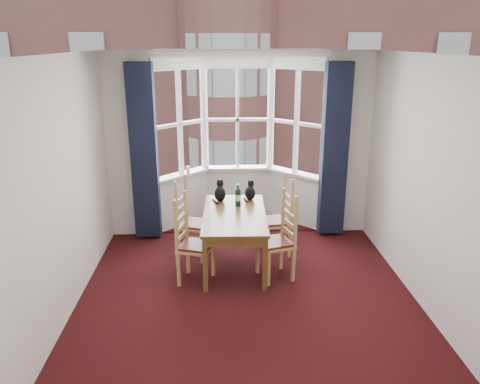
{
  "coord_description": "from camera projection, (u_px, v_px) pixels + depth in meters",
  "views": [
    {
      "loc": [
        -0.31,
        -4.73,
        2.93
      ],
      "look_at": [
        -0.05,
        1.05,
        1.05
      ],
      "focal_mm": 35.0,
      "sensor_mm": 36.0,
      "label": 1
    }
  ],
  "objects": [
    {
      "name": "curtain_right",
      "position": [
        334.0,
        151.0,
        7.02
      ],
      "size": [
        0.38,
        0.22,
        2.6
      ],
      "primitive_type": "cube",
      "color": "black",
      "rests_on": "floor"
    },
    {
      "name": "wall_left",
      "position": [
        58.0,
        194.0,
        4.89
      ],
      "size": [
        0.0,
        4.5,
        4.5
      ],
      "primitive_type": "plane",
      "rotation": [
        1.57,
        0.0,
        1.57
      ],
      "color": "silver",
      "rests_on": "floor"
    },
    {
      "name": "floor",
      "position": [
        248.0,
        306.0,
        5.41
      ],
      "size": [
        4.5,
        4.5,
        0.0
      ],
      "primitive_type": "plane",
      "color": "black",
      "rests_on": "ground"
    },
    {
      "name": "ceiling",
      "position": [
        250.0,
        54.0,
        4.54
      ],
      "size": [
        4.5,
        4.5,
        0.0
      ],
      "primitive_type": "plane",
      "rotation": [
        3.14,
        0.0,
        0.0
      ],
      "color": "white",
      "rests_on": "floor"
    },
    {
      "name": "wall_right",
      "position": [
        433.0,
        189.0,
        5.06
      ],
      "size": [
        0.0,
        4.5,
        4.5
      ],
      "primitive_type": "plane",
      "rotation": [
        1.57,
        0.0,
        -1.57
      ],
      "color": "silver",
      "rests_on": "floor"
    },
    {
      "name": "curtain_left",
      "position": [
        144.0,
        153.0,
        6.9
      ],
      "size": [
        0.38,
        0.22,
        2.6
      ],
      "primitive_type": "cube",
      "color": "black",
      "rests_on": "floor"
    },
    {
      "name": "dining_table",
      "position": [
        235.0,
        219.0,
        6.22
      ],
      "size": [
        0.86,
        1.56,
        0.75
      ],
      "color": "brown",
      "rests_on": "floor"
    },
    {
      "name": "cat_left",
      "position": [
        220.0,
        193.0,
        6.65
      ],
      "size": [
        0.17,
        0.24,
        0.32
      ],
      "color": "black",
      "rests_on": "dining_table"
    },
    {
      "name": "wine_bottle",
      "position": [
        238.0,
        196.0,
        6.45
      ],
      "size": [
        0.08,
        0.08,
        0.31
      ],
      "color": "black",
      "rests_on": "dining_table"
    },
    {
      "name": "chair_right_near",
      "position": [
        282.0,
        243.0,
        5.96
      ],
      "size": [
        0.51,
        0.52,
        0.92
      ],
      "color": "tan",
      "rests_on": "floor"
    },
    {
      "name": "chair_left_far",
      "position": [
        188.0,
        224.0,
        6.55
      ],
      "size": [
        0.51,
        0.52,
        0.92
      ],
      "color": "tan",
      "rests_on": "floor"
    },
    {
      "name": "wall_back_pier_right",
      "position": [
        347.0,
        145.0,
        7.18
      ],
      "size": [
        0.7,
        0.12,
        2.8
      ],
      "primitive_type": "cube",
      "color": "silver",
      "rests_on": "floor"
    },
    {
      "name": "cat_right",
      "position": [
        250.0,
        192.0,
        6.7
      ],
      "size": [
        0.19,
        0.24,
        0.29
      ],
      "color": "black",
      "rests_on": "dining_table"
    },
    {
      "name": "tenement_building",
      "position": [
        226.0,
        76.0,
        18.22
      ],
      "size": [
        18.4,
        7.8,
        15.2
      ],
      "color": "#9F5D52",
      "rests_on": "street"
    },
    {
      "name": "street",
      "position": [
        223.0,
        156.0,
        37.9
      ],
      "size": [
        80.0,
        80.0,
        0.0
      ],
      "primitive_type": "plane",
      "color": "#333335",
      "rests_on": "ground"
    },
    {
      "name": "wall_back_pier_left",
      "position": [
        130.0,
        147.0,
        7.04
      ],
      "size": [
        0.7,
        0.12,
        2.8
      ],
      "primitive_type": "cube",
      "color": "silver",
      "rests_on": "floor"
    },
    {
      "name": "bay_window",
      "position": [
        238.0,
        139.0,
        7.59
      ],
      "size": [
        2.76,
        0.94,
        2.8
      ],
      "color": "white",
      "rests_on": "floor"
    },
    {
      "name": "candle_tall",
      "position": [
        188.0,
        170.0,
        7.56
      ],
      "size": [
        0.06,
        0.06,
        0.12
      ],
      "primitive_type": "cylinder",
      "color": "white",
      "rests_on": "bay_window"
    },
    {
      "name": "chair_right_far",
      "position": [
        281.0,
        222.0,
        6.65
      ],
      "size": [
        0.46,
        0.48,
        0.92
      ],
      "color": "tan",
      "rests_on": "floor"
    },
    {
      "name": "chair_left_near",
      "position": [
        189.0,
        246.0,
        5.86
      ],
      "size": [
        0.5,
        0.51,
        0.92
      ],
      "color": "tan",
      "rests_on": "floor"
    },
    {
      "name": "wall_near",
      "position": [
        272.0,
        305.0,
        2.84
      ],
      "size": [
        4.0,
        0.0,
        4.0
      ],
      "primitive_type": "plane",
      "rotation": [
        -1.57,
        0.0,
        0.0
      ],
      "color": "silver",
      "rests_on": "floor"
    }
  ]
}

